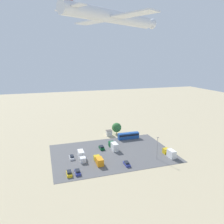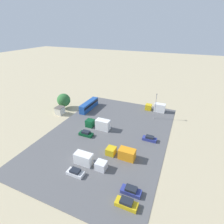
# 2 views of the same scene
# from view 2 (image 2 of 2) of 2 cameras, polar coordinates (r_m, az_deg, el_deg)

# --- Properties ---
(ground_plane) EXTENTS (400.00, 400.00, 0.00)m
(ground_plane) POSITION_cam_2_polar(r_m,az_deg,el_deg) (61.02, -8.24, -5.54)
(ground_plane) COLOR tan
(parking_lot_surface) EXTENTS (55.16, 37.24, 0.08)m
(parking_lot_surface) POSITION_cam_2_polar(r_m,az_deg,el_deg) (57.70, -1.33, -7.25)
(parking_lot_surface) COLOR #565659
(parking_lot_surface) RESTS_ON ground
(shed_building) EXTENTS (3.33, 2.98, 3.09)m
(shed_building) POSITION_cam_2_polar(r_m,az_deg,el_deg) (72.63, -16.65, 0.46)
(shed_building) COLOR silver
(shed_building) RESTS_ON ground
(bus) EXTENTS (11.73, 2.51, 3.38)m
(bus) POSITION_cam_2_polar(r_m,az_deg,el_deg) (74.20, -7.51, 2.26)
(bus) COLOR #1E4C9E
(bus) RESTS_ON ground
(parked_car_0) EXTENTS (1.76, 4.31, 1.58)m
(parked_car_0) POSITION_cam_2_polar(r_m,az_deg,el_deg) (55.64, 12.16, -8.49)
(parked_car_0) COLOR navy
(parked_car_0) RESTS_ON ground
(parked_car_1) EXTENTS (1.93, 4.35, 1.56)m
(parked_car_1) POSITION_cam_2_polar(r_m,az_deg,el_deg) (40.68, 6.23, -24.20)
(parked_car_1) COLOR navy
(parked_car_1) RESTS_ON ground
(parked_car_2) EXTENTS (1.92, 4.48, 1.65)m
(parked_car_2) POSITION_cam_2_polar(r_m,az_deg,el_deg) (38.75, 4.72, -27.61)
(parked_car_2) COLOR gold
(parked_car_2) RESTS_ON ground
(parked_car_3) EXTENTS (2.00, 4.55, 1.62)m
(parked_car_3) POSITION_cam_2_polar(r_m,az_deg,el_deg) (57.29, -8.48, -6.99)
(parked_car_3) COLOR #0C4723
(parked_car_3) RESTS_ON ground
(parked_car_4) EXTENTS (1.93, 4.19, 1.46)m
(parked_car_4) POSITION_cam_2_polar(r_m,az_deg,el_deg) (44.81, -11.87, -18.75)
(parked_car_4) COLOR silver
(parked_car_4) RESTS_ON ground
(parked_truck_0) EXTENTS (2.50, 8.71, 3.56)m
(parked_truck_0) POSITION_cam_2_polar(r_m,az_deg,el_deg) (59.95, -4.22, -4.03)
(parked_truck_0) COLOR #0C4723
(parked_truck_0) RESTS_ON ground
(parked_truck_1) EXTENTS (2.39, 8.62, 3.03)m
(parked_truck_1) POSITION_cam_2_polar(r_m,az_deg,el_deg) (46.13, -7.69, -15.42)
(parked_truck_1) COLOR silver
(parked_truck_1) RESTS_ON ground
(parked_truck_2) EXTENTS (2.40, 7.94, 3.45)m
(parked_truck_2) POSITION_cam_2_polar(r_m,az_deg,el_deg) (74.12, 14.31, 1.40)
(parked_truck_2) COLOR gold
(parked_truck_2) RESTS_ON ground
(parked_truck_3) EXTENTS (2.56, 7.99, 2.89)m
(parked_truck_3) POSITION_cam_2_polar(r_m,az_deg,el_deg) (48.04, 3.38, -13.28)
(parked_truck_3) COLOR gold
(parked_truck_3) RESTS_ON ground
(tree_near_shed) EXTENTS (5.52, 5.52, 6.52)m
(tree_near_shed) POSITION_cam_2_polar(r_m,az_deg,el_deg) (76.51, -15.49, 3.78)
(tree_near_shed) COLOR brown
(tree_near_shed) RESTS_ON ground
(light_pole_lot_centre) EXTENTS (0.90, 0.28, 9.93)m
(light_pole_lot_centre) POSITION_cam_2_polar(r_m,az_deg,el_deg) (66.36, 14.01, 2.04)
(light_pole_lot_centre) COLOR gray
(light_pole_lot_centre) RESTS_ON ground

